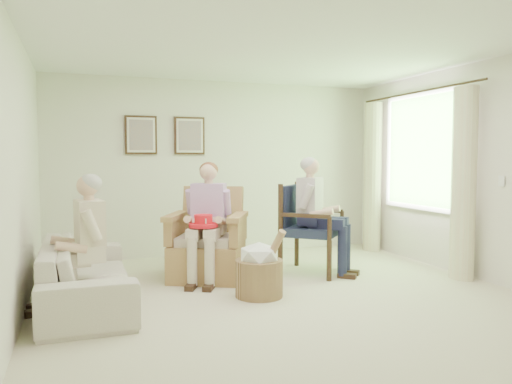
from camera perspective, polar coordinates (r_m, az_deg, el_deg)
floor at (r=5.17m, az=4.08°, el=-12.47°), size 5.50×5.50×0.00m
back_wall at (r=7.56m, az=-4.29°, el=2.73°), size 5.00×0.04×2.60m
left_wall at (r=4.57m, az=-25.89°, el=1.52°), size 0.04×5.50×2.60m
right_wall at (r=6.40m, az=25.13°, el=2.14°), size 0.04×5.50×2.60m
ceiling at (r=5.09m, az=4.23°, el=16.86°), size 5.00×5.50×0.02m
window at (r=7.27m, az=18.31°, el=4.74°), size 0.13×2.50×1.63m
curtain_left at (r=6.44m, az=22.64°, el=0.88°), size 0.34×0.34×2.30m
curtain_right at (r=8.00m, az=13.16°, el=1.63°), size 0.34×0.34×2.30m
framed_print_left at (r=7.31m, az=-13.01°, el=6.36°), size 0.45×0.05×0.55m
framed_print_right at (r=7.42m, az=-7.60°, el=6.39°), size 0.45×0.05×0.55m
wicker_armchair at (r=6.11m, az=-5.67°, el=-6.55°), size 0.86×0.85×1.10m
wood_armchair at (r=6.43m, az=6.04°, el=-3.70°), size 0.72×0.67×1.11m
sofa at (r=5.32m, az=-18.82°, el=-8.75°), size 2.12×0.83×0.62m
person_wicker at (r=5.90m, az=-5.36°, el=-2.36°), size 0.40×0.63×1.38m
person_dark at (r=6.24m, az=6.78°, el=-1.60°), size 0.40×0.63×1.44m
person_sofa at (r=5.11m, az=-18.90°, el=-4.52°), size 0.42×0.62×1.28m
red_hat at (r=5.71m, az=-6.04°, el=-3.46°), size 0.33×0.33×0.14m
hatbox at (r=5.30m, az=0.39°, el=-8.85°), size 0.56×0.56×0.74m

